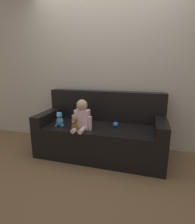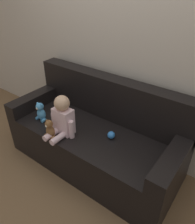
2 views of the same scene
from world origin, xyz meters
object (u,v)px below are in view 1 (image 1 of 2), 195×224
at_px(person_baby, 82,117).
at_px(plush_toy_side, 60,120).
at_px(toy_ball, 116,124).
at_px(teddy_bear_brown, 75,125).
at_px(couch, 101,133).

xyz_separation_m(person_baby, plush_toy_side, (-0.36, 0.03, -0.08)).
height_order(plush_toy_side, toy_ball, plush_toy_side).
height_order(person_baby, teddy_bear_brown, person_baby).
bearing_deg(person_baby, plush_toy_side, 175.98).
bearing_deg(teddy_bear_brown, toy_ball, 34.72).
distance_m(couch, person_baby, 0.47).
distance_m(person_baby, teddy_bear_brown, 0.16).
relative_size(couch, teddy_bear_brown, 9.53).
bearing_deg(plush_toy_side, couch, 24.53).
height_order(teddy_bear_brown, plush_toy_side, plush_toy_side).
bearing_deg(couch, person_baby, -125.84).
bearing_deg(person_baby, couch, 54.16).
height_order(person_baby, plush_toy_side, person_baby).
xyz_separation_m(teddy_bear_brown, plush_toy_side, (-0.30, 0.15, 0.01)).
relative_size(plush_toy_side, toy_ball, 2.85).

